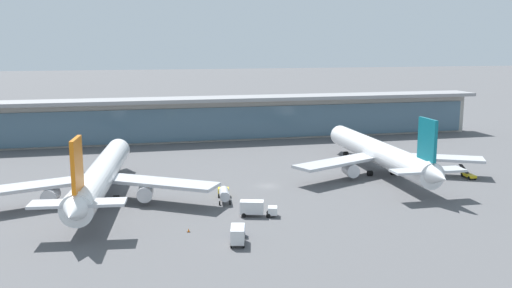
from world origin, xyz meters
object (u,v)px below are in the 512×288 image
at_px(service_truck_under_wing_white, 256,208).
at_px(airliner_centre_stand, 380,153).
at_px(service_truck_near_nose_yellow, 224,193).
at_px(safety_cone_alpha, 189,230).
at_px(service_truck_on_taxiway_yellow, 468,175).
at_px(service_truck_by_tail_blue, 238,233).
at_px(airliner_left_stand, 101,175).
at_px(service_truck_mid_apron_blue, 98,182).

bearing_deg(service_truck_under_wing_white, airliner_centre_stand, 34.79).
distance_m(airliner_centre_stand, service_truck_near_nose_yellow, 46.67).
bearing_deg(safety_cone_alpha, service_truck_on_taxiway_yellow, 18.44).
distance_m(service_truck_by_tail_blue, service_truck_on_taxiway_yellow, 73.59).
relative_size(service_truck_by_tail_blue, service_truck_on_taxiway_yellow, 1.11).
distance_m(airliner_left_stand, safety_cone_alpha, 30.21).
bearing_deg(airliner_centre_stand, service_truck_on_taxiway_yellow, -24.66).
xyz_separation_m(service_truck_under_wing_white, service_truck_mid_apron_blue, (-31.36, 32.59, -0.88)).
bearing_deg(service_truck_on_taxiway_yellow, airliner_centre_stand, 155.34).
bearing_deg(service_truck_mid_apron_blue, safety_cone_alpha, -65.99).
bearing_deg(service_truck_near_nose_yellow, airliner_centre_stand, 19.54).
height_order(service_truck_mid_apron_blue, service_truck_on_taxiway_yellow, same).
bearing_deg(airliner_left_stand, service_truck_mid_apron_blue, 96.01).
bearing_deg(service_truck_by_tail_blue, service_truck_near_nose_yellow, 84.93).
bearing_deg(service_truck_mid_apron_blue, service_truck_under_wing_white, -46.10).
bearing_deg(safety_cone_alpha, airliner_centre_stand, 32.22).
xyz_separation_m(airliner_left_stand, service_truck_mid_apron_blue, (-1.44, 13.72, -4.77)).
xyz_separation_m(airliner_left_stand, airliner_centre_stand, (69.56, 8.67, 0.00)).
bearing_deg(safety_cone_alpha, service_truck_under_wing_white, 24.11).
relative_size(airliner_left_stand, service_truck_by_tail_blue, 8.71).
xyz_separation_m(service_truck_mid_apron_blue, service_truck_by_tail_blue, (24.88, -46.36, 0.88)).
bearing_deg(service_truck_mid_apron_blue, airliner_centre_stand, -4.07).
bearing_deg(service_truck_by_tail_blue, service_truck_mid_apron_blue, 118.22).
height_order(service_truck_mid_apron_blue, safety_cone_alpha, service_truck_mid_apron_blue).
bearing_deg(service_truck_near_nose_yellow, service_truck_mid_apron_blue, 142.83).
height_order(airliner_left_stand, airliner_centre_stand, same).
bearing_deg(service_truck_by_tail_blue, safety_cone_alpha, 135.30).
xyz_separation_m(service_truck_on_taxiway_yellow, safety_cone_alpha, (-73.79, -24.60, -0.49)).
height_order(service_truck_near_nose_yellow, service_truck_by_tail_blue, service_truck_by_tail_blue).
bearing_deg(service_truck_near_nose_yellow, service_truck_on_taxiway_yellow, 5.65).
distance_m(service_truck_mid_apron_blue, service_truck_on_taxiway_yellow, 92.22).
xyz_separation_m(service_truck_under_wing_white, service_truck_on_taxiway_yellow, (59.75, 18.31, -0.88)).
bearing_deg(airliner_left_stand, airliner_centre_stand, 7.11).
height_order(airliner_centre_stand, service_truck_mid_apron_blue, airliner_centre_stand).
bearing_deg(service_truck_mid_apron_blue, service_truck_near_nose_yellow, -37.17).
bearing_deg(airliner_centre_stand, service_truck_by_tail_blue, -138.15).
xyz_separation_m(service_truck_mid_apron_blue, service_truck_on_taxiway_yellow, (91.11, -14.28, 0.00)).
height_order(service_truck_on_taxiway_yellow, safety_cone_alpha, service_truck_on_taxiway_yellow).
bearing_deg(airliner_left_stand, service_truck_by_tail_blue, -54.32).
relative_size(airliner_centre_stand, safety_cone_alpha, 94.90).
bearing_deg(airliner_left_stand, service_truck_under_wing_white, -32.24).
xyz_separation_m(airliner_centre_stand, safety_cone_alpha, (-53.69, -33.83, -5.26)).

